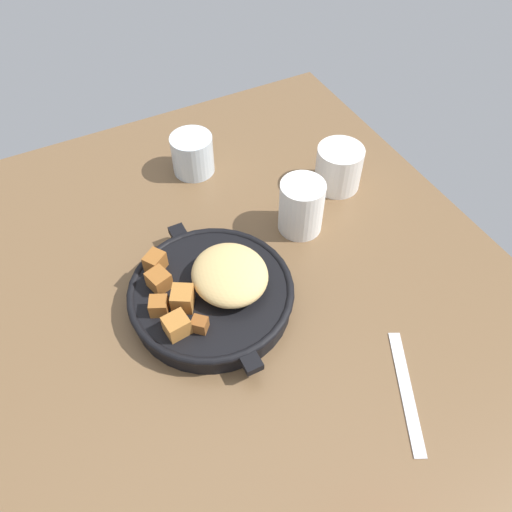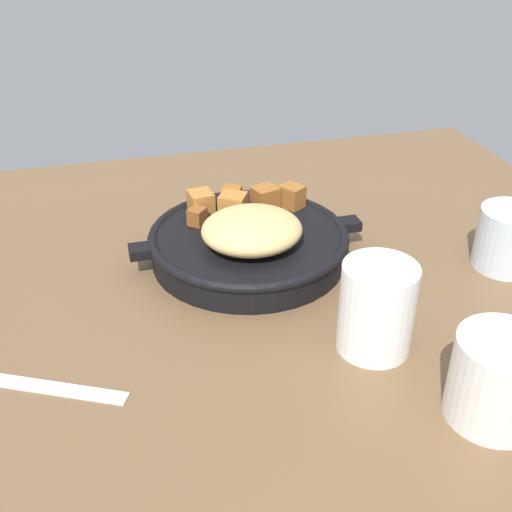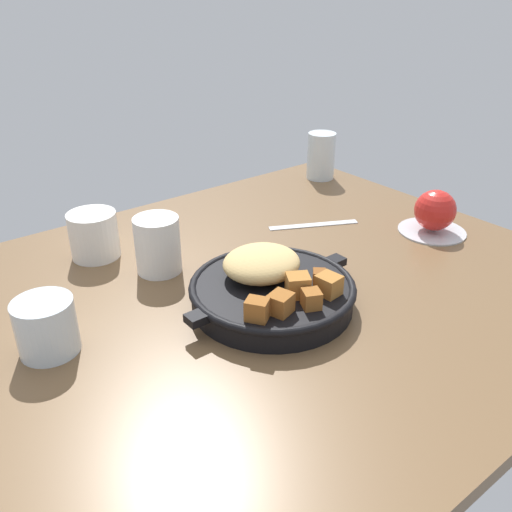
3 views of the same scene
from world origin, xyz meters
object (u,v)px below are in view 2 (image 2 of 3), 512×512
object	(u,v)px
cast_iron_skillet	(249,240)
water_glass_short	(509,239)
butter_knife	(36,385)
white_creamer_pitcher	(377,308)
ceramic_mug_white	(499,380)

from	to	relation	value
cast_iron_skillet	water_glass_short	size ratio (longest dim) A/B	3.73
cast_iron_skillet	butter_knife	distance (cm)	29.57
cast_iron_skillet	white_creamer_pitcher	xyz separation A→B (cm)	(-7.71, 19.19, 1.81)
water_glass_short	ceramic_mug_white	distance (cm)	26.33
water_glass_short	cast_iron_skillet	bearing A→B (deg)	-17.27
ceramic_mug_white	white_creamer_pitcher	bearing A→B (deg)	-61.70
ceramic_mug_white	water_glass_short	bearing A→B (deg)	-126.02
white_creamer_pitcher	water_glass_short	distance (cm)	23.78
butter_knife	ceramic_mug_white	world-z (taller)	ceramic_mug_white
butter_knife	water_glass_short	size ratio (longest dim) A/B	2.30
cast_iron_skillet	ceramic_mug_white	bearing A→B (deg)	114.32
cast_iron_skillet	butter_knife	xyz separation A→B (cm)	(24.31, 16.63, -2.64)
white_creamer_pitcher	water_glass_short	size ratio (longest dim) A/B	1.22
cast_iron_skillet	white_creamer_pitcher	world-z (taller)	white_creamer_pitcher
water_glass_short	white_creamer_pitcher	bearing A→B (deg)	25.17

